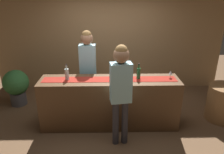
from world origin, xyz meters
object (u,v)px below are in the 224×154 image
wine_glass_mid_counter (113,76)px  round_side_table (224,103)px  wine_glass_near_customer (171,73)px  bartender (88,62)px  wine_bottle_amber (125,73)px  wine_bottle_clear (67,74)px  wine_bottle_green (139,73)px  potted_plant_tall (16,85)px  customer_sipping (121,85)px

wine_glass_mid_counter → round_side_table: (2.30, 0.22, -0.72)m
wine_glass_near_customer → bartender: (-1.61, 0.53, 0.05)m
wine_bottle_amber → wine_glass_mid_counter: (-0.23, -0.12, -0.01)m
round_side_table → bartender: bearing=171.5°
wine_bottle_clear → round_side_table: size_ratio=0.41×
wine_bottle_green → wine_bottle_amber: bearing=174.7°
potted_plant_tall → wine_bottle_clear: bearing=-32.3°
wine_glass_mid_counter → potted_plant_tall: bearing=157.0°
wine_bottle_green → potted_plant_tall: wine_bottle_green is taller
bartender → customer_sipping: bartender is taller
wine_bottle_green → wine_bottle_amber: 0.25m
wine_bottle_amber → wine_glass_mid_counter: wine_bottle_amber is taller
customer_sipping → potted_plant_tall: bearing=140.1°
potted_plant_tall → wine_glass_mid_counter: bearing=-23.0°
customer_sipping → wine_glass_near_customer: bearing=25.3°
wine_glass_near_customer → bartender: size_ratio=0.08×
wine_bottle_clear → round_side_table: bearing=2.5°
customer_sipping → wine_bottle_amber: bearing=71.6°
wine_bottle_clear → wine_glass_mid_counter: (0.86, -0.08, -0.01)m
wine_glass_near_customer → wine_glass_mid_counter: same height
wine_bottle_green → potted_plant_tall: size_ratio=0.35×
wine_bottle_clear → wine_bottle_green: 1.34m
wine_glass_near_customer → customer_sipping: (-0.98, -0.64, 0.03)m
round_side_table → wine_glass_near_customer: bearing=-175.0°
wine_bottle_clear → round_side_table: wine_bottle_clear is taller
wine_bottle_amber → customer_sipping: customer_sipping is taller
wine_bottle_clear → wine_bottle_amber: (1.09, 0.03, 0.00)m
wine_bottle_amber → potted_plant_tall: size_ratio=0.35×
wine_bottle_green → customer_sipping: (-0.37, -0.62, 0.03)m
wine_bottle_amber → bartender: (-0.75, 0.53, 0.04)m
bartender → wine_glass_near_customer: bearing=161.9°
wine_bottle_clear → customer_sipping: size_ratio=0.17×
wine_bottle_clear → wine_bottle_green: size_ratio=1.00×
bartender → potted_plant_tall: size_ratio=2.11×
wine_glass_mid_counter → bartender: (-0.52, 0.65, 0.05)m
wine_glass_near_customer → customer_sipping: size_ratio=0.08×
wine_bottle_green → wine_glass_near_customer: 0.61m
wine_bottle_amber → potted_plant_tall: (-2.46, 0.83, -0.60)m
potted_plant_tall → wine_bottle_green: bearing=-17.5°
wine_bottle_clear → customer_sipping: (0.97, -0.61, 0.03)m
wine_glass_near_customer → wine_glass_mid_counter: (-1.09, -0.12, 0.00)m
wine_bottle_green → wine_bottle_clear: bearing=-179.5°
wine_glass_near_customer → round_side_table: bearing=5.0°
customer_sipping → round_side_table: bearing=11.0°
wine_bottle_green → wine_glass_near_customer: wine_bottle_green is taller
wine_bottle_clear → wine_glass_near_customer: 1.96m
round_side_table → wine_bottle_clear: bearing=-177.5°
wine_glass_near_customer → bartender: 1.70m
bartender → customer_sipping: size_ratio=1.01×
customer_sipping → potted_plant_tall: 2.83m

